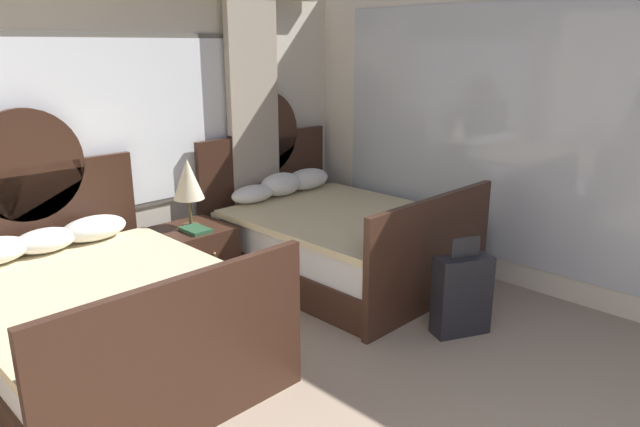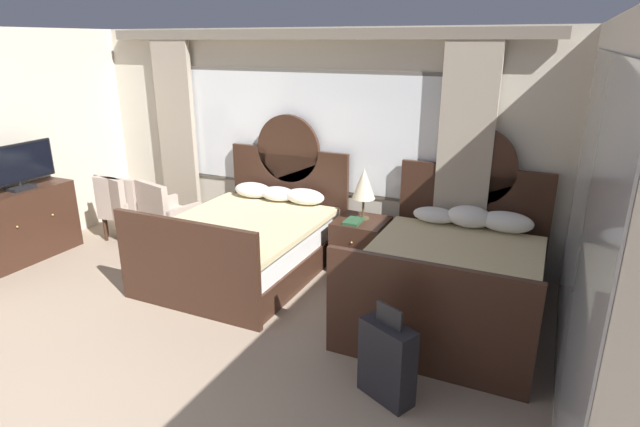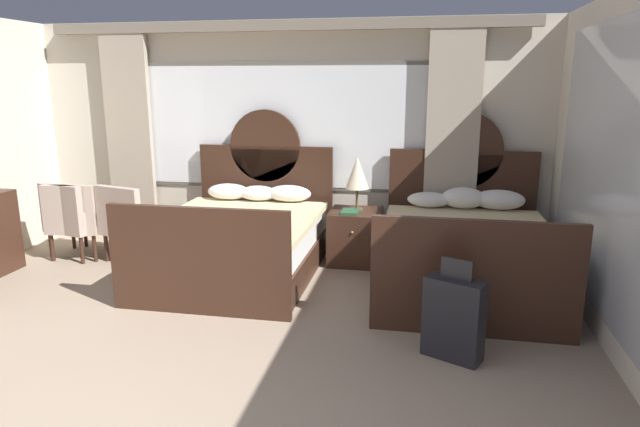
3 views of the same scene
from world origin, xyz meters
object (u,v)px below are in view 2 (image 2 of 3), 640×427
at_px(suitcase_on_floor, 387,361).
at_px(dresser_minibar, 5,231).
at_px(nightstand_between_beds, 361,244).
at_px(book_on_nightstand, 353,221).
at_px(tv_flatscreen, 17,166).
at_px(armchair_by_window_right, 126,205).
at_px(bed_near_mirror, 452,277).
at_px(bed_near_window, 249,240).
at_px(table_lamp_on_nightstand, 364,184).
at_px(armchair_by_window_left, 166,212).
at_px(armchair_by_window_centre, 124,205).

bearing_deg(suitcase_on_floor, dresser_minibar, 175.08).
distance_m(nightstand_between_beds, book_on_nightstand, 0.34).
distance_m(book_on_nightstand, tv_flatscreen, 3.99).
bearing_deg(armchair_by_window_right, bed_near_mirror, -2.20).
bearing_deg(book_on_nightstand, bed_near_mirror, -21.07).
bearing_deg(armchair_by_window_right, book_on_nightstand, 5.48).
bearing_deg(book_on_nightstand, bed_near_window, -156.88).
bearing_deg(bed_near_window, dresser_minibar, -157.60).
bearing_deg(suitcase_on_floor, table_lamp_on_nightstand, 114.80).
bearing_deg(tv_flatscreen, armchair_by_window_right, 58.58).
bearing_deg(armchair_by_window_right, tv_flatscreen, -121.42).
relative_size(table_lamp_on_nightstand, book_on_nightstand, 2.31).
distance_m(bed_near_mirror, nightstand_between_beds, 1.30).
height_order(bed_near_window, nightstand_between_beds, bed_near_window).
xyz_separation_m(armchair_by_window_right, suitcase_on_floor, (4.17, -1.68, -0.16)).
relative_size(table_lamp_on_nightstand, tv_flatscreen, 0.64).
height_order(bed_near_window, book_on_nightstand, bed_near_window).
height_order(table_lamp_on_nightstand, dresser_minibar, table_lamp_on_nightstand).
distance_m(dresser_minibar, armchair_by_window_left, 1.82).
height_order(bed_near_window, suitcase_on_floor, bed_near_window).
relative_size(nightstand_between_beds, dresser_minibar, 0.35).
distance_m(bed_near_mirror, book_on_nightstand, 1.32).
height_order(bed_near_mirror, tv_flatscreen, bed_near_mirror).
relative_size(bed_near_mirror, armchair_by_window_left, 2.45).
bearing_deg(book_on_nightstand, nightstand_between_beds, 65.23).
height_order(book_on_nightstand, dresser_minibar, dresser_minibar).
bearing_deg(table_lamp_on_nightstand, dresser_minibar, -155.67).
bearing_deg(table_lamp_on_nightstand, armchair_by_window_left, -169.70).
xyz_separation_m(bed_near_window, armchair_by_window_right, (-2.02, 0.17, 0.10)).
height_order(table_lamp_on_nightstand, book_on_nightstand, table_lamp_on_nightstand).
height_order(nightstand_between_beds, table_lamp_on_nightstand, table_lamp_on_nightstand).
height_order(dresser_minibar, armchair_by_window_left, armchair_by_window_left).
bearing_deg(suitcase_on_floor, bed_near_mirror, 83.60).
xyz_separation_m(nightstand_between_beds, book_on_nightstand, (-0.05, -0.12, 0.31)).
relative_size(nightstand_between_beds, table_lamp_on_nightstand, 1.00).
bearing_deg(bed_near_window, tv_flatscreen, -162.67).
bearing_deg(bed_near_window, book_on_nightstand, 23.12).
bearing_deg(armchair_by_window_right, dresser_minibar, -116.48).
bearing_deg(armchair_by_window_centre, bed_near_mirror, -2.21).
bearing_deg(armchair_by_window_right, suitcase_on_floor, -21.93).
bearing_deg(bed_near_mirror, dresser_minibar, -167.54).
xyz_separation_m(dresser_minibar, armchair_by_window_centre, (0.60, 1.27, 0.03)).
xyz_separation_m(armchair_by_window_left, armchair_by_window_right, (-0.67, -0.00, 0.00)).
height_order(bed_near_window, armchair_by_window_left, bed_near_window).
relative_size(dresser_minibar, armchair_by_window_right, 1.92).
bearing_deg(armchair_by_window_left, tv_flatscreen, -142.11).
distance_m(book_on_nightstand, suitcase_on_floor, 2.26).
xyz_separation_m(nightstand_between_beds, armchair_by_window_centre, (-3.21, -0.41, 0.17)).
relative_size(bed_near_window, table_lamp_on_nightstand, 3.61).
height_order(nightstand_between_beds, book_on_nightstand, book_on_nightstand).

